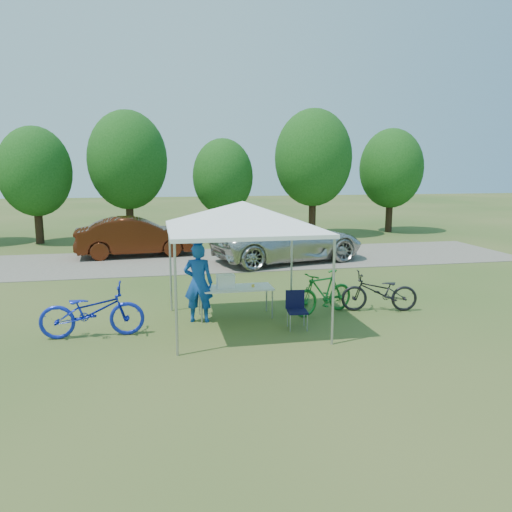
# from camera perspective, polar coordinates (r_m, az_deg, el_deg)

# --- Properties ---
(ground) EXTENTS (100.00, 100.00, 0.00)m
(ground) POSITION_cam_1_polar(r_m,az_deg,el_deg) (11.06, -1.46, -7.95)
(ground) COLOR #2D5119
(ground) RESTS_ON ground
(gravel_strip) EXTENTS (24.00, 5.00, 0.02)m
(gravel_strip) POSITION_cam_1_polar(r_m,az_deg,el_deg) (18.76, -5.73, -0.46)
(gravel_strip) COLOR gray
(gravel_strip) RESTS_ON ground
(canopy) EXTENTS (4.53, 4.53, 3.00)m
(canopy) POSITION_cam_1_polar(r_m,az_deg,el_deg) (10.54, -1.52, 5.88)
(canopy) COLOR #A5A5AA
(canopy) RESTS_ON ground
(treeline) EXTENTS (24.89, 4.28, 6.30)m
(treeline) POSITION_cam_1_polar(r_m,az_deg,el_deg) (24.45, -8.04, 10.24)
(treeline) COLOR #382314
(treeline) RESTS_ON ground
(folding_table) EXTENTS (1.71, 0.71, 0.70)m
(folding_table) POSITION_cam_1_polar(r_m,az_deg,el_deg) (11.53, -2.39, -3.79)
(folding_table) COLOR white
(folding_table) RESTS_ON ground
(folding_chair) EXTENTS (0.45, 0.47, 0.81)m
(folding_chair) POSITION_cam_1_polar(r_m,az_deg,el_deg) (10.83, 4.62, -5.76)
(folding_chair) COLOR black
(folding_chair) RESTS_ON ground
(cooler) EXTENTS (0.42, 0.28, 0.30)m
(cooler) POSITION_cam_1_polar(r_m,az_deg,el_deg) (11.46, -3.50, -2.88)
(cooler) COLOR white
(cooler) RESTS_ON folding_table
(ice_cream_cup) EXTENTS (0.07, 0.07, 0.06)m
(ice_cream_cup) POSITION_cam_1_polar(r_m,az_deg,el_deg) (11.54, -0.34, -3.41)
(ice_cream_cup) COLOR yellow
(ice_cream_cup) RESTS_ON folding_table
(cyclist) EXTENTS (0.73, 0.57, 1.79)m
(cyclist) POSITION_cam_1_polar(r_m,az_deg,el_deg) (11.18, -6.60, -3.07)
(cyclist) COLOR #1343A0
(cyclist) RESTS_ON ground
(bike_blue) EXTENTS (2.07, 0.72, 1.09)m
(bike_blue) POSITION_cam_1_polar(r_m,az_deg,el_deg) (10.73, -18.22, -6.00)
(bike_blue) COLOR #1424B4
(bike_blue) RESTS_ON ground
(bike_green) EXTENTS (1.79, 1.07, 1.04)m
(bike_green) POSITION_cam_1_polar(r_m,az_deg,el_deg) (11.88, 7.69, -4.16)
(bike_green) COLOR #176821
(bike_green) RESTS_ON ground
(bike_dark) EXTENTS (1.91, 1.00, 0.96)m
(bike_dark) POSITION_cam_1_polar(r_m,az_deg,el_deg) (12.37, 13.94, -3.99)
(bike_dark) COLOR black
(bike_dark) RESTS_ON ground
(minivan) EXTENTS (6.11, 3.86, 1.57)m
(minivan) POSITION_cam_1_polar(r_m,az_deg,el_deg) (18.42, 3.67, 1.89)
(minivan) COLOR beige
(minivan) RESTS_ON gravel_strip
(sedan) EXTENTS (4.71, 2.01, 1.51)m
(sedan) POSITION_cam_1_polar(r_m,az_deg,el_deg) (19.94, -13.52, 2.17)
(sedan) COLOR #461B0B
(sedan) RESTS_ON gravel_strip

